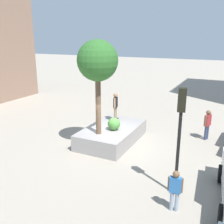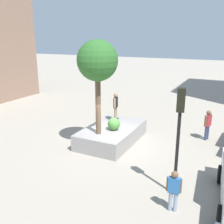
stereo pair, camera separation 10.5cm
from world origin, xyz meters
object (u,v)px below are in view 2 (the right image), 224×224
object	(u,v)px
traffic_light_corner	(179,124)
passerby_with_bag	(174,188)
bystander_watching	(208,123)
plaza_tree	(97,62)
planter_ledge	(112,134)
skateboarder	(116,105)
skateboard	(116,120)

from	to	relation	value
traffic_light_corner	passerby_with_bag	world-z (taller)	traffic_light_corner
bystander_watching	plaza_tree	bearing A→B (deg)	-51.99
planter_ledge	traffic_light_corner	world-z (taller)	traffic_light_corner
passerby_with_bag	traffic_light_corner	bearing A→B (deg)	-169.43
skateboarder	passerby_with_bag	bearing A→B (deg)	40.89
planter_ledge	bystander_watching	xyz separation A→B (m)	(-2.74, 4.87, 0.60)
skateboard	passerby_with_bag	world-z (taller)	passerby_with_bag
plaza_tree	skateboarder	bearing A→B (deg)	-177.29
skateboarder	plaza_tree	bearing A→B (deg)	2.71
passerby_with_bag	bystander_watching	world-z (taller)	bystander_watching
plaza_tree	skateboarder	world-z (taller)	plaza_tree
planter_ledge	traffic_light_corner	size ratio (longest dim) A/B	1.07
skateboard	traffic_light_corner	world-z (taller)	traffic_light_corner
skateboard	bystander_watching	world-z (taller)	bystander_watching
plaza_tree	passerby_with_bag	size ratio (longest dim) A/B	3.19
planter_ledge	plaza_tree	size ratio (longest dim) A/B	0.91
skateboarder	traffic_light_corner	bearing A→B (deg)	45.46
traffic_light_corner	bystander_watching	world-z (taller)	traffic_light_corner
bystander_watching	passerby_with_bag	bearing A→B (deg)	-1.36
planter_ledge	skateboard	bearing A→B (deg)	-164.55
planter_ledge	bystander_watching	distance (m)	5.62
bystander_watching	skateboard	bearing A→B (deg)	-72.54
skateboard	skateboarder	xyz separation A→B (m)	(0.00, 0.00, 0.98)
skateboard	planter_ledge	bearing A→B (deg)	15.45
bystander_watching	skateboarder	bearing A→B (deg)	-72.54
passerby_with_bag	bystander_watching	xyz separation A→B (m)	(-7.40, 0.18, 0.15)
traffic_light_corner	passerby_with_bag	size ratio (longest dim) A/B	2.72
traffic_light_corner	planter_ledge	bearing A→B (deg)	-128.81
skateboard	passerby_with_bag	xyz separation A→B (m)	(5.77, 5.00, -0.05)
plaza_tree	bystander_watching	bearing A→B (deg)	128.01
planter_ledge	passerby_with_bag	size ratio (longest dim) A/B	2.90
skateboard	bystander_watching	distance (m)	5.43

